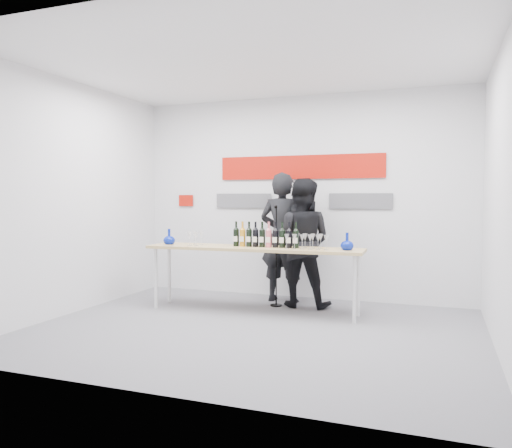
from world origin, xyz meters
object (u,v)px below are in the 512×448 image
(presenter_right, at_px, (301,243))
(mic_stand, at_px, (276,275))
(tasting_table, at_px, (253,252))
(presenter_left, at_px, (282,237))

(presenter_right, xyz_separation_m, mic_stand, (-0.33, -0.11, -0.45))
(tasting_table, xyz_separation_m, presenter_left, (0.16, 0.77, 0.14))
(presenter_left, height_order, mic_stand, presenter_left)
(tasting_table, distance_m, presenter_right, 0.75)
(presenter_left, xyz_separation_m, mic_stand, (0.01, -0.33, -0.50))
(tasting_table, relative_size, presenter_left, 1.55)
(tasting_table, xyz_separation_m, mic_stand, (0.17, 0.45, -0.37))
(presenter_right, distance_m, mic_stand, 0.57)
(presenter_left, bearing_deg, tasting_table, 82.52)
(presenter_left, relative_size, mic_stand, 1.33)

